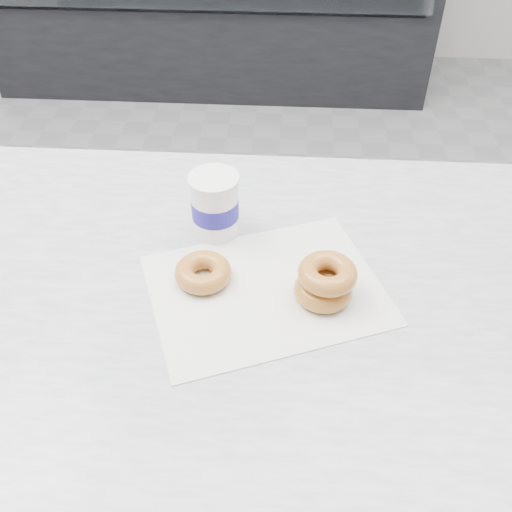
{
  "coord_description": "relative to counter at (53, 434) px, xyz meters",
  "views": [
    {
      "loc": [
        0.46,
        -1.2,
        1.51
      ],
      "look_at": [
        0.42,
        -0.55,
        0.92
      ],
      "focal_mm": 40.0,
      "sensor_mm": 36.0,
      "label": 1
    }
  ],
  "objects": [
    {
      "name": "counter",
      "position": [
        0.0,
        0.0,
        0.0
      ],
      "size": [
        3.06,
        0.76,
        0.9
      ],
      "color": "#333335",
      "rests_on": "ground"
    },
    {
      "name": "donut_stack",
      "position": [
        0.52,
        -0.01,
        0.48
      ],
      "size": [
        0.12,
        0.12,
        0.06
      ],
      "color": "#CC7938",
      "rests_on": "wax_paper"
    },
    {
      "name": "donut_single",
      "position": [
        0.34,
        0.02,
        0.47
      ],
      "size": [
        0.11,
        0.11,
        0.03
      ],
      "primitive_type": "torus",
      "rotation": [
        0.0,
        0.0,
        0.31
      ],
      "color": "#CC7938",
      "rests_on": "wax_paper"
    },
    {
      "name": "coffee_cup",
      "position": [
        0.35,
        0.14,
        0.5
      ],
      "size": [
        0.1,
        0.1,
        0.11
      ],
      "rotation": [
        0.0,
        0.0,
        -0.35
      ],
      "color": "white",
      "rests_on": "counter"
    },
    {
      "name": "wax_paper",
      "position": [
        0.44,
        0.0,
        0.45
      ],
      "size": [
        0.41,
        0.37,
        0.0
      ],
      "primitive_type": "cube",
      "rotation": [
        0.0,
        0.0,
        0.37
      ],
      "color": "silver",
      "rests_on": "counter"
    },
    {
      "name": "ground",
      "position": [
        0.0,
        0.6,
        -0.45
      ],
      "size": [
        5.0,
        5.0,
        0.0
      ],
      "primitive_type": "plane",
      "color": "gray",
      "rests_on": "ground"
    }
  ]
}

